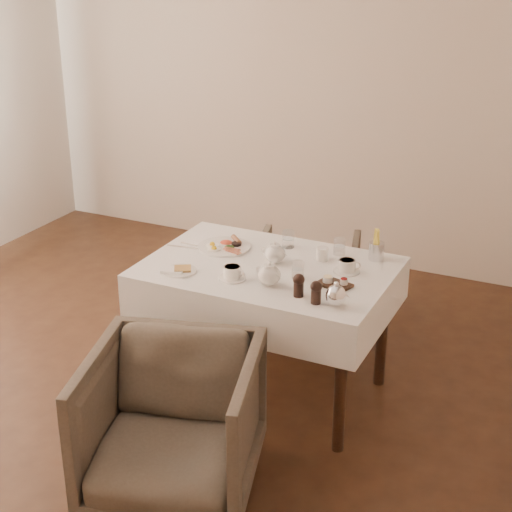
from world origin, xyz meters
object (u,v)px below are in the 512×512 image
at_px(table, 268,286).
at_px(breakfast_plate, 225,246).
at_px(armchair_near, 172,423).
at_px(armchair_far, 307,284).
at_px(teapot_centre, 275,252).

distance_m(table, breakfast_plate, 0.37).
distance_m(armchair_near, armchair_far, 1.74).
xyz_separation_m(table, breakfast_plate, (-0.32, 0.13, 0.13)).
bearing_deg(armchair_far, armchair_near, 76.49).
bearing_deg(breakfast_plate, teapot_centre, -33.50).
height_order(armchair_far, breakfast_plate, breakfast_plate).
bearing_deg(armchair_far, teapot_centre, 83.14).
relative_size(breakfast_plate, teapot_centre, 1.93).
bearing_deg(teapot_centre, armchair_near, -85.68).
height_order(breakfast_plate, teapot_centre, teapot_centre).
relative_size(armchair_far, breakfast_plate, 2.23).
relative_size(armchair_near, teapot_centre, 5.04).
xyz_separation_m(armchair_near, breakfast_plate, (-0.28, 1.06, 0.42)).
relative_size(armchair_far, teapot_centre, 4.32).
bearing_deg(armchair_near, breakfast_plate, 88.73).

